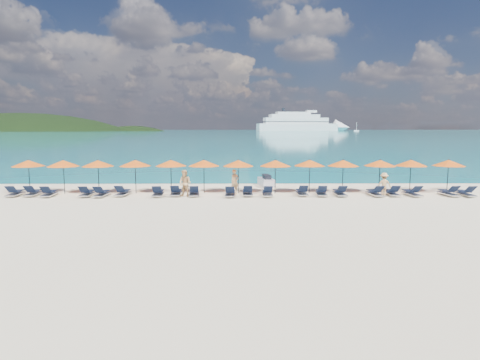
{
  "coord_description": "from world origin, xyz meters",
  "views": [
    {
      "loc": [
        -0.2,
        -21.06,
        4.32
      ],
      "look_at": [
        0.0,
        3.0,
        1.2
      ],
      "focal_mm": 30.0,
      "sensor_mm": 36.0,
      "label": 1
    }
  ],
  "objects": [
    {
      "name": "ground",
      "position": [
        0.0,
        0.0,
        0.0
      ],
      "size": [
        1400.0,
        1400.0,
        0.0
      ],
      "primitive_type": "plane",
      "color": "beige"
    },
    {
      "name": "sea",
      "position": [
        0.0,
        660.0,
        0.01
      ],
      "size": [
        1600.0,
        1300.0,
        0.01
      ],
      "primitive_type": "cube",
      "color": "#1FA9B2",
      "rests_on": "ground"
    },
    {
      "name": "headland_main",
      "position": [
        -300.0,
        540.0,
        -38.0
      ],
      "size": [
        374.0,
        242.0,
        126.5
      ],
      "color": "black",
      "rests_on": "ground"
    },
    {
      "name": "headland_small",
      "position": [
        -150.0,
        560.0,
        -35.0
      ],
      "size": [
        162.0,
        126.0,
        85.5
      ],
      "color": "black",
      "rests_on": "ground"
    },
    {
      "name": "cruise_ship",
      "position": [
        103.39,
        587.82,
        10.5
      ],
      "size": [
        146.76,
        47.4,
        40.36
      ],
      "rotation": [
        0.0,
        0.0,
        0.17
      ],
      "color": "silver",
      "rests_on": "ground"
    },
    {
      "name": "sailboat_near",
      "position": [
        126.02,
        514.32,
        1.13
      ],
      "size": [
        6.0,
        2.0,
        11.0
      ],
      "color": "silver",
      "rests_on": "ground"
    },
    {
      "name": "sailboat_far",
      "position": [
        158.67,
        512.63,
        1.23
      ],
      "size": [
        6.52,
        2.17,
        11.95
      ],
      "color": "silver",
      "rests_on": "ground"
    },
    {
      "name": "jetski",
      "position": [
        2.02,
        8.75,
        0.35
      ],
      "size": [
        1.21,
        2.46,
        0.84
      ],
      "rotation": [
        0.0,
        0.0,
        0.14
      ],
      "color": "silver",
      "rests_on": "ground"
    },
    {
      "name": "beachgoer_a",
      "position": [
        -0.32,
        5.07,
        0.82
      ],
      "size": [
        0.71,
        0.67,
        1.64
      ],
      "primitive_type": "imported",
      "rotation": [
        0.0,
        0.0,
        0.63
      ],
      "color": "tan",
      "rests_on": "ground"
    },
    {
      "name": "beachgoer_b",
      "position": [
        -3.45,
        3.93,
        0.86
      ],
      "size": [
        0.96,
        0.8,
        1.73
      ],
      "primitive_type": "imported",
      "rotation": [
        0.0,
        0.0,
        -0.44
      ],
      "color": "tan",
      "rests_on": "ground"
    },
    {
      "name": "beachgoer_c",
      "position": [
        9.31,
        4.45,
        0.74
      ],
      "size": [
        0.96,
        0.47,
        1.47
      ],
      "primitive_type": "imported",
      "rotation": [
        0.0,
        0.0,
        3.11
      ],
      "color": "tan",
      "rests_on": "ground"
    },
    {
      "name": "umbrella_0",
      "position": [
        -13.97,
        5.41,
        2.02
      ],
      "size": [
        2.1,
        2.1,
        2.28
      ],
      "color": "black",
      "rests_on": "ground"
    },
    {
      "name": "umbrella_1",
      "position": [
        -11.62,
        5.3,
        2.02
      ],
      "size": [
        2.1,
        2.1,
        2.28
      ],
      "color": "black",
      "rests_on": "ground"
    },
    {
      "name": "umbrella_2",
      "position": [
        -9.35,
        5.31,
        2.02
      ],
      "size": [
        2.1,
        2.1,
        2.28
      ],
      "color": "black",
      "rests_on": "ground"
    },
    {
      "name": "umbrella_3",
      "position": [
        -6.94,
        5.47,
        2.02
      ],
      "size": [
        2.1,
        2.1,
        2.28
      ],
      "color": "black",
      "rests_on": "ground"
    },
    {
      "name": "umbrella_4",
      "position": [
        -4.59,
        5.52,
        2.02
      ],
      "size": [
        2.1,
        2.1,
        2.28
      ],
      "color": "black",
      "rests_on": "ground"
    },
    {
      "name": "umbrella_5",
      "position": [
        -2.38,
        5.47,
        2.02
      ],
      "size": [
        2.1,
        2.1,
        2.28
      ],
      "color": "black",
      "rests_on": "ground"
    },
    {
      "name": "umbrella_6",
      "position": [
        -0.09,
        5.35,
        2.02
      ],
      "size": [
        2.1,
        2.1,
        2.28
      ],
      "color": "black",
      "rests_on": "ground"
    },
    {
      "name": "umbrella_7",
      "position": [
        2.36,
        5.34,
        2.02
      ],
      "size": [
        2.1,
        2.1,
        2.28
      ],
      "color": "black",
      "rests_on": "ground"
    },
    {
      "name": "umbrella_8",
      "position": [
        4.68,
        5.53,
        2.02
      ],
      "size": [
        2.1,
        2.1,
        2.28
      ],
      "color": "black",
      "rests_on": "ground"
    },
    {
      "name": "umbrella_9",
      "position": [
        6.87,
        5.38,
        2.02
      ],
      "size": [
        2.1,
        2.1,
        2.28
      ],
      "color": "black",
      "rests_on": "ground"
    },
    {
      "name": "umbrella_10",
      "position": [
        9.34,
        5.42,
        2.02
      ],
      "size": [
        2.1,
        2.1,
        2.28
      ],
      "color": "black",
      "rests_on": "ground"
    },
    {
      "name": "umbrella_11",
      "position": [
        11.44,
        5.48,
        2.02
      ],
      "size": [
        2.1,
        2.1,
        2.28
      ],
      "color": "black",
      "rests_on": "ground"
    },
    {
      "name": "umbrella_12",
      "position": [
        13.94,
        5.45,
        2.02
      ],
      "size": [
        2.1,
        2.1,
        2.28
      ],
      "color": "black",
      "rests_on": "ground"
    },
    {
      "name": "lounger_0",
      "position": [
        -14.37,
        4.33,
        0.24
      ],
      "size": [
        0.78,
        1.75,
        0.66
      ],
      "rotation": [
        0.0,
        0.0,
        0.1
      ],
      "color": "silver",
      "rests_on": "ground"
    },
    {
      "name": "lounger_1",
      "position": [
        -13.26,
        4.39,
        0.24
      ],
      "size": [
        0.78,
        1.75,
        0.66
      ],
      "rotation": [
        0.0,
        0.0,
        0.09
      ],
      "color": "silver",
      "rests_on": "ground"
    },
    {
      "name": "lounger_2",
      "position": [
        -12.14,
        4.14,
        0.24
      ],
      "size": [
        0.79,
        1.76,
        0.66
      ],
      "rotation": [
        0.0,
        0.0,
        0.1
      ],
      "color": "silver",
      "rests_on": "ground"
    },
    {
      "name": "lounger_3",
      "position": [
        -9.74,
        4.16,
        0.24
      ],
      "size": [
        0.66,
        1.71,
        0.66
      ],
      "rotation": [
        0.0,
        0.0,
        0.02
      ],
      "color": "silver",
      "rests_on": "ground"
    },
    {
      "name": "lounger_4",
      "position": [
        -8.76,
        4.06,
        0.24
      ],
      "size": [
        0.68,
        1.72,
        0.66
      ],
      "rotation": [
        0.0,
        0.0,
        -0.04
      ],
      "color": "silver",
      "rests_on": "ground"
    },
    {
      "name": "lounger_5",
      "position": [
        -7.52,
        4.37,
        0.24
      ],
      "size": [
        0.72,
        1.73,
        0.66
      ],
      "rotation": [
        0.0,
        0.0,
        -0.06
      ],
      "color": "silver",
      "rests_on": "ground"
    },
    {
      "name": "lounger_6",
      "position": [
        -5.22,
        4.18,
        0.24
      ],
      "size": [
        0.74,
        1.74,
        0.66
      ],
      "rotation": [
        0.0,
        0.0,
        0.07
      ],
      "color": "silver",
      "rests_on": "ground"
    },
    {
      "name": "lounger_7",
      "position": [
        -4.11,
        4.4,
        0.24
      ],
      "size": [
        0.67,
        1.72,
        0.66
      ],
      "rotation": [
        0.0,
        0.0,
        0.03
      ],
      "color": "silver",
      "rests_on": "ground"
    },
    {
      "name": "lounger_8",
      "position": [
        -2.92,
        4.26,
        0.24
      ],
      "size": [
        0.78,
        1.75,
        0.66
      ],
      "rotation": [
        0.0,
        0.0,
        0.1
      ],
      "color": "silver",
      "rests_on": "ground"
    },
    {
      "name": "lounger_9",
      "position": [
        -0.61,
        4.05,
        0.24
      ],
      "size": [
        0.67,
        1.72,
        0.66
      ],
      "rotation": [
        0.0,
        0.0,
        -0.03
      ],
      "color": "silver",
      "rests_on": "ground"
    },
    {
      "name": "lounger_10",
      "position": [
        0.5,
        4.35,
        0.24
      ],
      "size": [
        0.64,
        1.71,
        0.66
      ],
      "rotation": [
        0.0,
        0.0,
        0.01
      ],
      "color": "silver",
      "rests_on": "ground"
    },
    {
      "name": "lounger_11",
      "position": [
        1.76,
        4.19,
        0.24
      ],
      "size": [
        0.62,
        1.7,
        0.66
      ],
      "rotation": [
        0.0,
        0.0,
        -0.0
      ],
      "color": "silver",
      "rests_on": "ground"
    },
    {
      "name": "lounger_12",
      "position": [
        4.01,
        4.42,
        0.24
      ],
      "size": [
        0.64,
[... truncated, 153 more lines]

